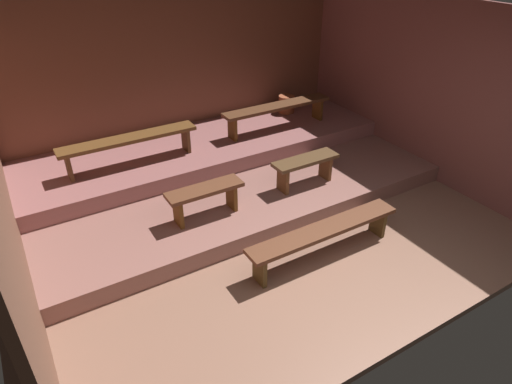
# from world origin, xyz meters

# --- Properties ---
(ground) EXTENTS (6.33, 5.31, 0.08)m
(ground) POSITION_xyz_m (0.00, 2.26, -0.04)
(ground) COLOR #8C624F
(wall_back) EXTENTS (6.33, 0.06, 2.53)m
(wall_back) POSITION_xyz_m (0.00, 4.54, 1.26)
(wall_back) COLOR brown
(wall_back) RESTS_ON ground
(wall_right) EXTENTS (0.06, 5.31, 2.53)m
(wall_right) POSITION_xyz_m (2.80, 2.26, 1.26)
(wall_right) COLOR brown
(wall_right) RESTS_ON ground
(platform_lower) EXTENTS (5.53, 2.98, 0.23)m
(platform_lower) POSITION_xyz_m (0.00, 3.03, 0.11)
(platform_lower) COLOR #8F5E55
(platform_lower) RESTS_ON ground
(platform_middle) EXTENTS (5.53, 1.60, 0.23)m
(platform_middle) POSITION_xyz_m (0.00, 3.71, 0.34)
(platform_middle) COLOR #965D5B
(platform_middle) RESTS_ON platform_lower
(bench_floor_center) EXTENTS (1.95, 0.28, 0.40)m
(bench_floor_center) POSITION_xyz_m (0.18, 1.02, 0.33)
(bench_floor_center) COLOR brown
(bench_floor_center) RESTS_ON ground
(bench_lower_left) EXTENTS (0.94, 0.28, 0.40)m
(bench_lower_left) POSITION_xyz_m (-0.75, 2.16, 0.53)
(bench_lower_left) COLOR brown
(bench_lower_left) RESTS_ON platform_lower
(bench_lower_right) EXTENTS (0.94, 0.28, 0.40)m
(bench_lower_right) POSITION_xyz_m (0.75, 2.16, 0.53)
(bench_lower_right) COLOR brown
(bench_lower_right) RESTS_ON platform_lower
(bench_middle_left) EXTENTS (1.88, 0.28, 0.40)m
(bench_middle_left) POSITION_xyz_m (-1.20, 3.55, 0.78)
(bench_middle_left) COLOR brown
(bench_middle_left) RESTS_ON platform_middle
(bench_middle_right) EXTENTS (1.88, 0.28, 0.40)m
(bench_middle_right) POSITION_xyz_m (1.20, 3.55, 0.78)
(bench_middle_right) COLOR #55301C
(bench_middle_right) RESTS_ON platform_middle
(pail_middle) EXTENTS (0.28, 0.28, 0.30)m
(pail_middle) POSITION_xyz_m (1.75, 4.07, 0.60)
(pail_middle) COLOR #9E4C2D
(pail_middle) RESTS_ON platform_middle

